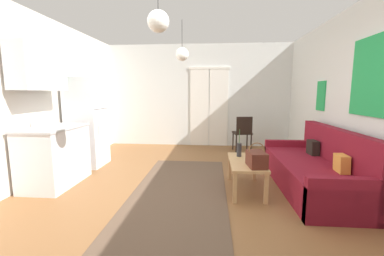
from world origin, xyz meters
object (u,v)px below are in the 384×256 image
at_px(bamboo_vase, 239,150).
at_px(handbag, 257,159).
at_px(pendant_lamp_near, 158,21).
at_px(coffee_table, 246,165).
at_px(accent_chair, 243,132).
at_px(pendant_lamp_far, 182,54).
at_px(couch, 316,171).
at_px(refrigerator, 87,122).

distance_m(bamboo_vase, handbag, 0.55).
bearing_deg(bamboo_vase, pendant_lamp_near, -133.09).
height_order(coffee_table, accent_chair, accent_chair).
distance_m(accent_chair, pendant_lamp_far, 2.52).
height_order(coffee_table, pendant_lamp_near, pendant_lamp_near).
bearing_deg(handbag, pendant_lamp_near, -155.00).
xyz_separation_m(bamboo_vase, handbag, (0.18, -0.52, -0.00)).
distance_m(coffee_table, pendant_lamp_far, 2.24).
xyz_separation_m(couch, handbag, (-0.95, -0.42, 0.27)).
bearing_deg(pendant_lamp_far, couch, -21.32).
height_order(accent_chair, pendant_lamp_far, pendant_lamp_far).
bearing_deg(pendant_lamp_near, coffee_table, 37.38).
height_order(couch, refrigerator, refrigerator).
distance_m(coffee_table, refrigerator, 3.15).
xyz_separation_m(handbag, accent_chair, (0.14, 2.68, -0.05)).
bearing_deg(pendant_lamp_far, accent_chair, 48.25).
bearing_deg(handbag, refrigerator, 156.64).
xyz_separation_m(couch, pendant_lamp_near, (-2.13, -0.97, 1.90)).
distance_m(coffee_table, pendant_lamp_near, 2.26).
distance_m(refrigerator, accent_chair, 3.47).
bearing_deg(couch, accent_chair, 109.76).
bearing_deg(coffee_table, pendant_lamp_near, -142.62).
distance_m(refrigerator, pendant_lamp_far, 2.26).
xyz_separation_m(bamboo_vase, accent_chair, (0.32, 2.16, -0.05)).
relative_size(bamboo_vase, refrigerator, 0.25).
bearing_deg(coffee_table, refrigerator, 160.67).
relative_size(coffee_table, bamboo_vase, 2.30).
xyz_separation_m(refrigerator, pendant_lamp_near, (1.85, -1.86, 1.32)).
bearing_deg(pendant_lamp_near, refrigerator, 134.85).
bearing_deg(bamboo_vase, accent_chair, 81.67).
xyz_separation_m(coffee_table, bamboo_vase, (-0.08, 0.24, 0.17)).
height_order(coffee_table, bamboo_vase, bamboo_vase).
distance_m(handbag, refrigerator, 3.32).
height_order(couch, accent_chair, couch).
xyz_separation_m(coffee_table, pendant_lamp_far, (-1.05, 0.96, 1.73)).
bearing_deg(couch, handbag, -156.41).
bearing_deg(bamboo_vase, couch, -5.45).
bearing_deg(refrigerator, pendant_lamp_far, -2.24).
bearing_deg(handbag, bamboo_vase, 108.61).
xyz_separation_m(bamboo_vase, pendant_lamp_near, (-1.00, -1.07, 1.63)).
bearing_deg(pendant_lamp_near, couch, 24.37).
height_order(coffee_table, refrigerator, refrigerator).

